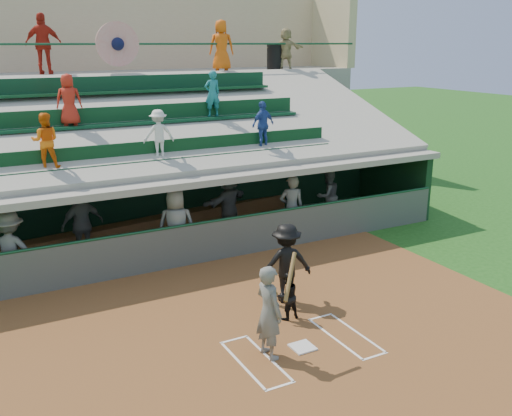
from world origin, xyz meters
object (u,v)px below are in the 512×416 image
home_plate (302,347)px  batter_at_plate (269,311)px  catcher (287,296)px  trash_bin (275,57)px

home_plate → batter_at_plate: size_ratio=0.22×
home_plate → catcher: (0.36, 1.18, 0.50)m
home_plate → catcher: catcher is taller
batter_at_plate → catcher: 1.59m
batter_at_plate → catcher: bearing=46.3°
home_plate → trash_bin: trash_bin is taller
catcher → trash_bin: trash_bin is taller
catcher → trash_bin: (6.11, 11.23, 4.54)m
catcher → batter_at_plate: bearing=45.3°
batter_at_plate → trash_bin: bearing=59.8°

